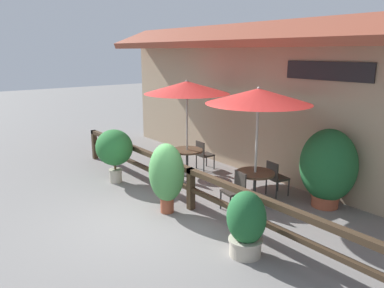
{
  "coord_description": "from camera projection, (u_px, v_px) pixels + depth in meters",
  "views": [
    {
      "loc": [
        6.15,
        -3.72,
        3.44
      ],
      "look_at": [
        -0.62,
        1.57,
        1.3
      ],
      "focal_mm": 35.0,
      "sensor_mm": 36.0,
      "label": 1
    }
  ],
  "objects": [
    {
      "name": "building_facade",
      "position": [
        284.0,
        102.0,
        9.68
      ],
      "size": [
        14.28,
        1.49,
        4.23
      ],
      "color": "tan",
      "rests_on": "ground"
    },
    {
      "name": "chair_near_wallside",
      "position": [
        204.0,
        154.0,
        11.08
      ],
      "size": [
        0.44,
        0.44,
        0.86
      ],
      "rotation": [
        0.0,
        0.0,
        3.08
      ],
      "color": "#332D28",
      "rests_on": "ground"
    },
    {
      "name": "potted_plant_small_flowering",
      "position": [
        167.0,
        174.0,
        8.01
      ],
      "size": [
        0.82,
        0.74,
        1.55
      ],
      "color": "#9E4C33",
      "rests_on": "ground"
    },
    {
      "name": "patio_railing",
      "position": [
        191.0,
        179.0,
        8.21
      ],
      "size": [
        10.4,
        0.14,
        0.95
      ],
      "color": "#3D2D1E",
      "rests_on": "ground"
    },
    {
      "name": "potted_plant_broad_leaf",
      "position": [
        328.0,
        167.0,
        8.31
      ],
      "size": [
        1.28,
        1.15,
        1.8
      ],
      "color": "#9E4C33",
      "rests_on": "ground"
    },
    {
      "name": "chair_middle_wallside",
      "position": [
        276.0,
        177.0,
        9.04
      ],
      "size": [
        0.48,
        0.48,
        0.86
      ],
      "rotation": [
        0.0,
        0.0,
        2.98
      ],
      "color": "#332D28",
      "rests_on": "ground"
    },
    {
      "name": "potted_plant_corner_fern",
      "position": [
        246.0,
        223.0,
        6.35
      ],
      "size": [
        0.71,
        0.64,
        1.16
      ],
      "color": "#B7AD99",
      "rests_on": "ground"
    },
    {
      "name": "dining_table_near",
      "position": [
        187.0,
        155.0,
        10.62
      ],
      "size": [
        0.89,
        0.89,
        0.73
      ],
      "color": "#4C3826",
      "rests_on": "ground"
    },
    {
      "name": "ground_plane",
      "position": [
        151.0,
        222.0,
        7.76
      ],
      "size": [
        60.0,
        60.0,
        0.0
      ],
      "primitive_type": "plane",
      "color": "slate"
    },
    {
      "name": "chair_middle_streetside",
      "position": [
        235.0,
        189.0,
        8.22
      ],
      "size": [
        0.48,
        0.48,
        0.86
      ],
      "rotation": [
        0.0,
        0.0,
        -0.17
      ],
      "color": "#332D28",
      "rests_on": "ground"
    },
    {
      "name": "chair_near_streetside",
      "position": [
        170.0,
        163.0,
        10.18
      ],
      "size": [
        0.47,
        0.47,
        0.86
      ],
      "rotation": [
        0.0,
        0.0,
        -0.13
      ],
      "color": "#332D28",
      "rests_on": "ground"
    },
    {
      "name": "potted_plant_tall_tropical",
      "position": [
        114.0,
        149.0,
        9.88
      ],
      "size": [
        1.06,
        0.95,
        1.44
      ],
      "color": "#B7AD99",
      "rests_on": "ground"
    },
    {
      "name": "dining_table_middle",
      "position": [
        255.0,
        178.0,
        8.65
      ],
      "size": [
        0.89,
        0.89,
        0.73
      ],
      "color": "#4C3826",
      "rests_on": "ground"
    },
    {
      "name": "patio_umbrella_near",
      "position": [
        187.0,
        88.0,
        10.16
      ],
      "size": [
        2.35,
        2.35,
        2.68
      ],
      "color": "#B7B2A8",
      "rests_on": "ground"
    },
    {
      "name": "patio_umbrella_middle",
      "position": [
        258.0,
        96.0,
        8.19
      ],
      "size": [
        2.35,
        2.35,
        2.68
      ],
      "color": "#B7B2A8",
      "rests_on": "ground"
    }
  ]
}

